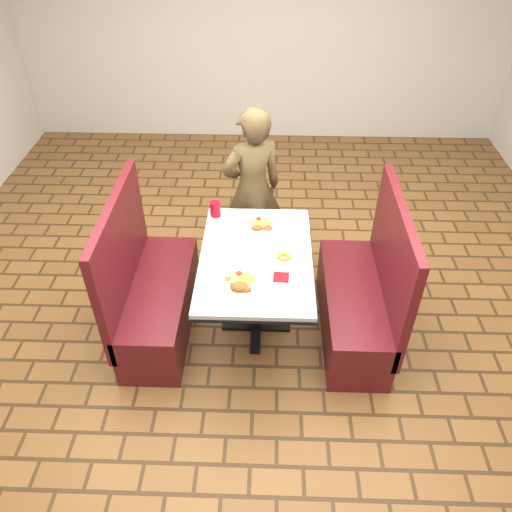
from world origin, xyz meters
The scene contains 15 objects.
room centered at (0.00, 0.00, 1.91)m, with size 7.00×7.04×2.82m.
dining_table centered at (0.00, 0.00, 0.65)m, with size 0.81×1.21×0.75m.
booth_bench_left centered at (-0.80, 0.00, 0.33)m, with size 0.47×1.20×1.17m.
booth_bench_right centered at (0.80, 0.00, 0.33)m, with size 0.47×1.20×1.17m.
diner_person centered at (-0.06, 0.91, 0.74)m, with size 0.54×0.35×1.48m, color brown.
near_dinner_plate centered at (-0.09, -0.31, 0.78)m, with size 0.28×0.28×0.09m.
far_dinner_plate centered at (0.03, 0.36, 0.77)m, with size 0.26×0.26×0.07m.
plantain_plate centered at (0.20, -0.02, 0.76)m, with size 0.17×0.17×0.03m.
maroon_napkin centered at (0.18, -0.22, 0.75)m, with size 0.11×0.11×0.00m, color #5E0E14.
spoon_utensil centered at (0.25, -0.19, 0.75)m, with size 0.01×0.13×0.00m, color silver.
red_tumbler centered at (-0.34, 0.50, 0.81)m, with size 0.08×0.08×0.12m, color #B10B1D.
paper_napkin centered at (0.23, -0.48, 0.76)m, with size 0.21×0.16×0.01m, color white.
knife_utensil centered at (-0.03, -0.31, 0.76)m, with size 0.01×0.16×0.00m, color #B9B9BE.
fork_utensil centered at (-0.11, -0.35, 0.76)m, with size 0.01×0.14×0.00m, color silver.
lettuce_shreds centered at (0.04, 0.06, 0.75)m, with size 0.28×0.32×0.00m, color #83B849, non-canonical shape.
Camera 1 is at (0.09, -2.75, 3.00)m, focal length 35.00 mm.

